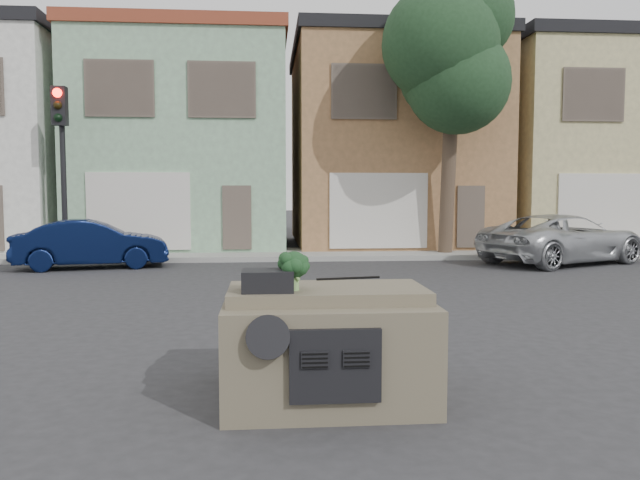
{
  "coord_description": "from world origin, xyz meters",
  "views": [
    {
      "loc": [
        -0.57,
        -9.18,
        2.05
      ],
      "look_at": [
        0.24,
        0.5,
        1.3
      ],
      "focal_mm": 35.0,
      "sensor_mm": 36.0,
      "label": 1
    }
  ],
  "objects": [
    {
      "name": "townhouse_tan",
      "position": [
        4.0,
        14.5,
        3.77
      ],
      "size": [
        7.2,
        8.2,
        7.55
      ],
      "primitive_type": "cube",
      "color": "#9C6F46",
      "rests_on": "ground"
    },
    {
      "name": "car_dashboard",
      "position": [
        0.0,
        -3.0,
        0.56
      ],
      "size": [
        2.0,
        1.8,
        1.12
      ],
      "primitive_type": "cube",
      "color": "brown",
      "rests_on": "ground"
    },
    {
      "name": "traffic_signal",
      "position": [
        -6.5,
        9.5,
        2.55
      ],
      "size": [
        0.4,
        0.4,
        5.1
      ],
      "primitive_type": "cube",
      "color": "black",
      "rests_on": "ground"
    },
    {
      "name": "silver_pickup",
      "position": [
        7.87,
        7.96,
        0.0
      ],
      "size": [
        5.59,
        4.25,
        1.41
      ],
      "primitive_type": "imported",
      "rotation": [
        0.0,
        0.0,
        2.0
      ],
      "color": "#B9BCC0",
      "rests_on": "ground"
    },
    {
      "name": "tree_near",
      "position": [
        5.0,
        9.8,
        4.25
      ],
      "size": [
        4.4,
        4.0,
        8.5
      ],
      "primitive_type": "cube",
      "color": "#1D3A20",
      "rests_on": "ground"
    },
    {
      "name": "navy_sedan",
      "position": [
        -5.3,
        7.96,
        0.0
      ],
      "size": [
        4.17,
        2.18,
        1.31
      ],
      "primitive_type": "imported",
      "rotation": [
        0.0,
        0.0,
        1.78
      ],
      "color": "#081234",
      "rests_on": "ground"
    },
    {
      "name": "townhouse_mint",
      "position": [
        -3.5,
        14.5,
        3.77
      ],
      "size": [
        7.2,
        8.2,
        7.55
      ],
      "primitive_type": "cube",
      "color": "#89B28D",
      "rests_on": "ground"
    },
    {
      "name": "ground_plane",
      "position": [
        0.0,
        0.0,
        0.0
      ],
      "size": [
        120.0,
        120.0,
        0.0
      ],
      "primitive_type": "plane",
      "color": "#303033",
      "rests_on": "ground"
    },
    {
      "name": "townhouse_beige",
      "position": [
        11.5,
        14.5,
        3.77
      ],
      "size": [
        7.2,
        8.2,
        7.55
      ],
      "primitive_type": "cube",
      "color": "tan",
      "rests_on": "ground"
    },
    {
      "name": "instrument_hump",
      "position": [
        -0.58,
        -3.35,
        1.22
      ],
      "size": [
        0.48,
        0.38,
        0.2
      ],
      "primitive_type": "cube",
      "color": "black",
      "rests_on": "car_dashboard"
    },
    {
      "name": "broccoli",
      "position": [
        -0.33,
        -3.32,
        1.31
      ],
      "size": [
        0.34,
        0.34,
        0.38
      ],
      "primitive_type": "cube",
      "rotation": [
        0.0,
        0.0,
        3.03
      ],
      "color": "black",
      "rests_on": "car_dashboard"
    },
    {
      "name": "sidewalk",
      "position": [
        0.0,
        10.5,
        0.07
      ],
      "size": [
        40.0,
        3.0,
        0.15
      ],
      "primitive_type": "cube",
      "color": "gray",
      "rests_on": "ground"
    },
    {
      "name": "wiper_arm",
      "position": [
        0.28,
        -2.62,
        1.13
      ],
      "size": [
        0.69,
        0.15,
        0.02
      ],
      "primitive_type": "cube",
      "rotation": [
        0.0,
        0.0,
        0.17
      ],
      "color": "black",
      "rests_on": "car_dashboard"
    }
  ]
}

